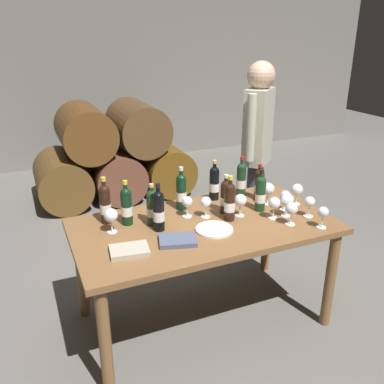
{
  "coord_description": "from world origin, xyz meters",
  "views": [
    {
      "loc": [
        -1.05,
        -2.21,
        1.95
      ],
      "look_at": [
        0.0,
        0.2,
        0.91
      ],
      "focal_mm": 38.63,
      "sensor_mm": 36.0,
      "label": 1
    }
  ],
  "objects_px": {
    "wine_bottle_10": "(230,201)",
    "wine_glass_5": "(323,213)",
    "wine_bottle_8": "(214,183)",
    "tasting_notebook": "(129,250)",
    "wine_bottle_3": "(260,193)",
    "wine_glass_2": "(292,209)",
    "wine_bottle_6": "(105,203)",
    "wine_glass_11": "(287,200)",
    "wine_glass_4": "(297,190)",
    "sommelier_presenting": "(257,142)",
    "wine_bottle_9": "(241,179)",
    "wine_glass_0": "(187,202)",
    "wine_glass_8": "(268,189)",
    "wine_bottle_2": "(226,196)",
    "wine_glass_6": "(274,204)",
    "wine_bottle_1": "(259,184)",
    "wine_glass_10": "(111,216)",
    "wine_bottle_7": "(159,210)",
    "wine_glass_7": "(285,196)",
    "dining_table": "(204,236)",
    "wine_bottle_4": "(152,207)",
    "wine_bottle_5": "(181,191)",
    "wine_glass_3": "(240,201)",
    "wine_glass_9": "(206,203)",
    "wine_glass_1": "(310,203)",
    "leather_ledger": "(178,240)",
    "serving_plate": "(214,229)"
  },
  "relations": [
    {
      "from": "wine_glass_7",
      "to": "wine_glass_9",
      "type": "height_order",
      "value": "wine_glass_9"
    },
    {
      "from": "wine_bottle_7",
      "to": "wine_bottle_10",
      "type": "height_order",
      "value": "wine_bottle_7"
    },
    {
      "from": "wine_bottle_6",
      "to": "wine_glass_11",
      "type": "relative_size",
      "value": 1.91
    },
    {
      "from": "wine_bottle_1",
      "to": "wine_glass_10",
      "type": "relative_size",
      "value": 1.7
    },
    {
      "from": "wine_glass_2",
      "to": "wine_glass_4",
      "type": "relative_size",
      "value": 0.98
    },
    {
      "from": "wine_bottle_8",
      "to": "tasting_notebook",
      "type": "bearing_deg",
      "value": -146.55
    },
    {
      "from": "wine_bottle_9",
      "to": "leather_ledger",
      "type": "distance_m",
      "value": 0.89
    },
    {
      "from": "wine_bottle_10",
      "to": "tasting_notebook",
      "type": "distance_m",
      "value": 0.76
    },
    {
      "from": "wine_glass_0",
      "to": "wine_glass_8",
      "type": "distance_m",
      "value": 0.62
    },
    {
      "from": "wine_bottle_4",
      "to": "serving_plate",
      "type": "distance_m",
      "value": 0.42
    },
    {
      "from": "wine_bottle_7",
      "to": "wine_glass_3",
      "type": "height_order",
      "value": "wine_bottle_7"
    },
    {
      "from": "wine_bottle_1",
      "to": "wine_bottle_9",
      "type": "distance_m",
      "value": 0.14
    },
    {
      "from": "wine_glass_0",
      "to": "wine_glass_10",
      "type": "xyz_separation_m",
      "value": [
        -0.52,
        -0.03,
        0.01
      ]
    },
    {
      "from": "wine_bottle_8",
      "to": "wine_glass_1",
      "type": "relative_size",
      "value": 2.09
    },
    {
      "from": "dining_table",
      "to": "wine_bottle_4",
      "type": "xyz_separation_m",
      "value": [
        -0.31,
        0.13,
        0.21
      ]
    },
    {
      "from": "wine_bottle_9",
      "to": "tasting_notebook",
      "type": "relative_size",
      "value": 1.42
    },
    {
      "from": "wine_glass_7",
      "to": "wine_bottle_4",
      "type": "bearing_deg",
      "value": 170.63
    },
    {
      "from": "wine_bottle_10",
      "to": "wine_glass_5",
      "type": "height_order",
      "value": "wine_bottle_10"
    },
    {
      "from": "wine_bottle_3",
      "to": "wine_glass_10",
      "type": "bearing_deg",
      "value": 175.84
    },
    {
      "from": "wine_bottle_5",
      "to": "wine_glass_3",
      "type": "height_order",
      "value": "wine_bottle_5"
    },
    {
      "from": "wine_bottle_2",
      "to": "wine_bottle_8",
      "type": "bearing_deg",
      "value": 81.77
    },
    {
      "from": "wine_bottle_10",
      "to": "wine_glass_5",
      "type": "relative_size",
      "value": 2.14
    },
    {
      "from": "wine_bottle_6",
      "to": "wine_glass_11",
      "type": "height_order",
      "value": "wine_bottle_6"
    },
    {
      "from": "wine_glass_4",
      "to": "serving_plate",
      "type": "distance_m",
      "value": 0.75
    },
    {
      "from": "tasting_notebook",
      "to": "sommelier_presenting",
      "type": "height_order",
      "value": "sommelier_presenting"
    },
    {
      "from": "wine_bottle_7",
      "to": "wine_glass_1",
      "type": "distance_m",
      "value": 1.02
    },
    {
      "from": "wine_bottle_7",
      "to": "wine_glass_0",
      "type": "xyz_separation_m",
      "value": [
        0.24,
        0.11,
        -0.03
      ]
    },
    {
      "from": "wine_bottle_9",
      "to": "wine_glass_7",
      "type": "distance_m",
      "value": 0.39
    },
    {
      "from": "wine_bottle_3",
      "to": "wine_glass_2",
      "type": "xyz_separation_m",
      "value": [
        0.06,
        -0.28,
        -0.02
      ]
    },
    {
      "from": "wine_glass_10",
      "to": "wine_glass_4",
      "type": "bearing_deg",
      "value": -3.86
    },
    {
      "from": "wine_bottle_9",
      "to": "wine_glass_7",
      "type": "height_order",
      "value": "wine_bottle_9"
    },
    {
      "from": "wine_bottle_9",
      "to": "serving_plate",
      "type": "bearing_deg",
      "value": -134.89
    },
    {
      "from": "wine_glass_2",
      "to": "wine_glass_3",
      "type": "height_order",
      "value": "wine_glass_3"
    },
    {
      "from": "wine_glass_5",
      "to": "wine_glass_9",
      "type": "relative_size",
      "value": 0.98
    },
    {
      "from": "wine_bottle_2",
      "to": "wine_bottle_5",
      "type": "height_order",
      "value": "wine_bottle_5"
    },
    {
      "from": "wine_bottle_6",
      "to": "leather_ledger",
      "type": "distance_m",
      "value": 0.56
    },
    {
      "from": "wine_bottle_5",
      "to": "leather_ledger",
      "type": "bearing_deg",
      "value": -114.77
    },
    {
      "from": "wine_glass_7",
      "to": "wine_bottle_3",
      "type": "bearing_deg",
      "value": 157.61
    },
    {
      "from": "wine_glass_2",
      "to": "leather_ledger",
      "type": "distance_m",
      "value": 0.77
    },
    {
      "from": "wine_bottle_3",
      "to": "wine_bottle_10",
      "type": "bearing_deg",
      "value": -168.67
    },
    {
      "from": "wine_bottle_3",
      "to": "wine_glass_4",
      "type": "xyz_separation_m",
      "value": [
        0.3,
        -0.01,
        -0.02
      ]
    },
    {
      "from": "wine_bottle_10",
      "to": "wine_glass_1",
      "type": "distance_m",
      "value": 0.55
    },
    {
      "from": "wine_bottle_3",
      "to": "wine_glass_5",
      "type": "bearing_deg",
      "value": -61.31
    },
    {
      "from": "wine_bottle_8",
      "to": "wine_glass_6",
      "type": "xyz_separation_m",
      "value": [
        0.21,
        -0.47,
        -0.02
      ]
    },
    {
      "from": "wine_glass_9",
      "to": "wine_glass_4",
      "type": "bearing_deg",
      "value": -4.96
    },
    {
      "from": "wine_glass_6",
      "to": "wine_glass_11",
      "type": "height_order",
      "value": "wine_glass_11"
    },
    {
      "from": "wine_bottle_6",
      "to": "wine_bottle_10",
      "type": "relative_size",
      "value": 1.02
    },
    {
      "from": "wine_bottle_6",
      "to": "sommelier_presenting",
      "type": "xyz_separation_m",
      "value": [
        1.44,
        0.48,
        0.15
      ]
    },
    {
      "from": "wine_bottle_5",
      "to": "wine_glass_9",
      "type": "distance_m",
      "value": 0.22
    },
    {
      "from": "leather_ledger",
      "to": "sommelier_presenting",
      "type": "height_order",
      "value": "sommelier_presenting"
    }
  ]
}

